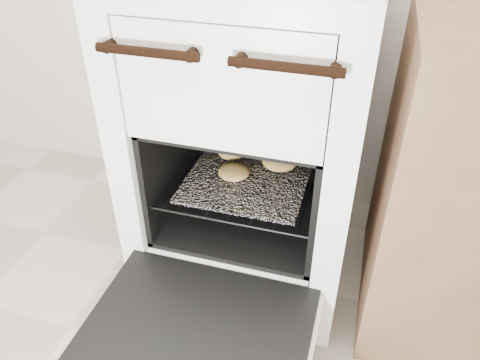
% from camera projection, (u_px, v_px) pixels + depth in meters
% --- Properties ---
extents(stove, '(0.62, 0.69, 0.95)m').
position_uv_depth(stove, '(254.00, 138.00, 1.39)').
color(stove, white).
rests_on(stove, ground).
extents(oven_door, '(0.56, 0.43, 0.04)m').
position_uv_depth(oven_door, '(196.00, 334.00, 1.12)').
color(oven_door, black).
rests_on(oven_door, stove).
extents(oven_rack, '(0.45, 0.43, 0.01)m').
position_uv_depth(oven_rack, '(248.00, 180.00, 1.39)').
color(oven_rack, black).
rests_on(oven_rack, stove).
extents(foil_sheet, '(0.35, 0.31, 0.01)m').
position_uv_depth(foil_sheet, '(246.00, 182.00, 1.37)').
color(foil_sheet, silver).
rests_on(foil_sheet, oven_rack).
extents(baked_rolls, '(0.29, 0.23, 0.05)m').
position_uv_depth(baked_rolls, '(253.00, 161.00, 1.42)').
color(baked_rolls, tan).
rests_on(baked_rolls, foil_sheet).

